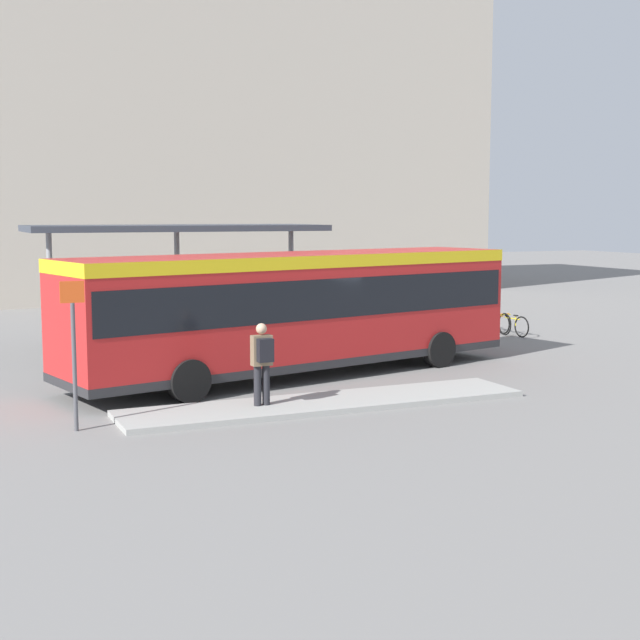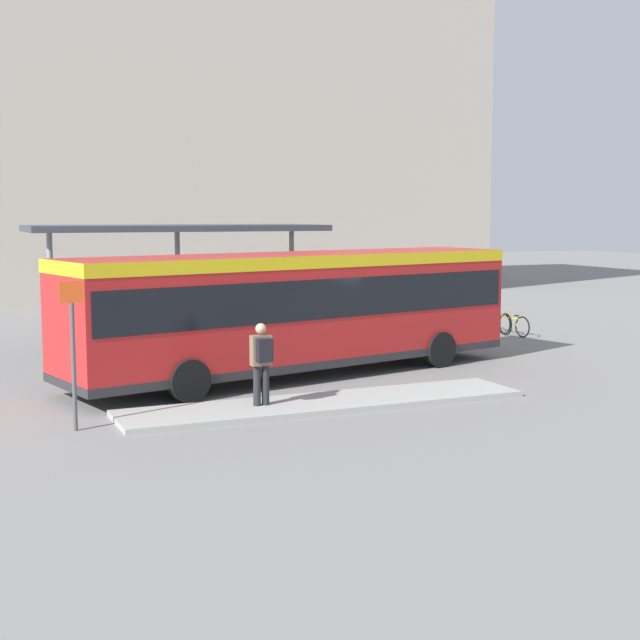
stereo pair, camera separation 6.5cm
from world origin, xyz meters
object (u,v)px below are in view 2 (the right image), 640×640
at_px(city_bus, 298,304).
at_px(bicycle_orange, 497,322).
at_px(bicycle_green, 489,320).
at_px(bicycle_yellow, 513,325).
at_px(pedestrian_waiting, 262,359).
at_px(platform_sign, 73,348).

height_order(city_bus, bicycle_orange, city_bus).
bearing_deg(bicycle_orange, bicycle_green, 167.59).
height_order(bicycle_yellow, bicycle_orange, bicycle_orange).
xyz_separation_m(bicycle_orange, bicycle_green, (0.18, 0.71, -0.03)).
relative_size(pedestrian_waiting, platform_sign, 0.61).
xyz_separation_m(pedestrian_waiting, bicycle_yellow, (11.62, 7.45, -0.73)).
bearing_deg(platform_sign, bicycle_green, 30.29).
bearing_deg(pedestrian_waiting, platform_sign, 91.41).
height_order(pedestrian_waiting, platform_sign, platform_sign).
xyz_separation_m(bicycle_orange, platform_sign, (-15.23, -8.29, 1.18)).
bearing_deg(city_bus, platform_sign, -161.77).
distance_m(bicycle_yellow, bicycle_orange, 0.72).
relative_size(pedestrian_waiting, bicycle_green, 1.04).
bearing_deg(bicycle_orange, city_bus, -61.00).
bearing_deg(city_bus, bicycle_yellow, 10.07).
xyz_separation_m(bicycle_yellow, bicycle_green, (0.05, 1.42, -0.00)).
bearing_deg(platform_sign, pedestrian_waiting, 2.05).
height_order(city_bus, bicycle_green, city_bus).
xyz_separation_m(city_bus, pedestrian_waiting, (-2.24, -3.48, -0.70)).
relative_size(city_bus, platform_sign, 4.39).
bearing_deg(pedestrian_waiting, bicycle_green, -53.39).
xyz_separation_m(city_bus, bicycle_orange, (9.24, 4.68, -1.41)).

